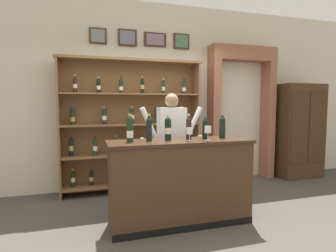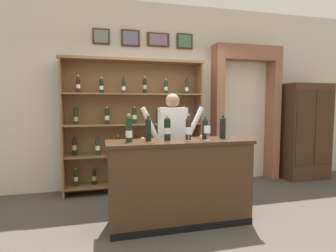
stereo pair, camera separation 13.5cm
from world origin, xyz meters
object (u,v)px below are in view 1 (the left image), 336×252
object	(u,v)px
tasting_counter	(180,182)
wine_glass_center	(208,130)
wine_shelf	(132,123)
side_cabinet	(300,131)
tasting_bottle_rosso	(189,128)
wine_glass_right	(190,132)
tasting_bottle_super_tuscan	(168,128)
tasting_bottle_chianti	(149,128)
tasting_bottle_vin_santo	(130,129)
tasting_bottle_riserva	(222,127)
shopkeeper	(172,138)
tasting_bottle_prosecco	(205,128)

from	to	relation	value
tasting_counter	wine_glass_center	xyz separation A→B (m)	(0.30, -0.13, 0.65)
wine_shelf	side_cabinet	distance (m)	3.37
tasting_bottle_rosso	wine_glass_center	distance (m)	0.25
wine_glass_right	tasting_bottle_super_tuscan	bearing A→B (deg)	145.22
wine_shelf	tasting_bottle_super_tuscan	world-z (taller)	wine_shelf
tasting_bottle_chianti	tasting_bottle_super_tuscan	bearing A→B (deg)	-0.19
side_cabinet	tasting_bottle_vin_santo	xyz separation A→B (m)	(-3.61, -1.30, 0.26)
tasting_bottle_chianti	tasting_bottle_riserva	xyz separation A→B (m)	(0.97, -0.01, -0.01)
tasting_bottle_rosso	wine_glass_right	xyz separation A→B (m)	(-0.04, -0.12, -0.03)
side_cabinet	shopkeeper	distance (m)	3.03
tasting_bottle_riserva	side_cabinet	bearing A→B (deg)	27.91
tasting_bottle_vin_santo	tasting_bottle_prosecco	xyz separation A→B (m)	(0.95, 0.01, -0.02)
tasting_counter	tasting_bottle_rosso	size ratio (longest dim) A/B	5.52
tasting_counter	tasting_bottle_rosso	bearing A→B (deg)	19.12
tasting_bottle_super_tuscan	tasting_bottle_rosso	xyz separation A→B (m)	(0.26, -0.03, 0.00)
shopkeeper	tasting_bottle_riserva	size ratio (longest dim) A/B	5.58
wine_shelf	side_cabinet	xyz separation A→B (m)	(3.36, -0.11, -0.22)
wine_shelf	wine_glass_right	world-z (taller)	wine_shelf
shopkeeper	wine_glass_center	distance (m)	0.76
tasting_counter	wine_glass_right	distance (m)	0.64
tasting_bottle_super_tuscan	tasting_bottle_riserva	bearing A→B (deg)	-0.76
tasting_bottle_super_tuscan	tasting_bottle_prosecco	world-z (taller)	tasting_bottle_super_tuscan
side_cabinet	tasting_bottle_rosso	distance (m)	3.16
tasting_counter	tasting_bottle_super_tuscan	world-z (taller)	tasting_bottle_super_tuscan
side_cabinet	tasting_bottle_chianti	world-z (taller)	side_cabinet
wine_shelf	wine_glass_right	distance (m)	1.59
tasting_counter	tasting_bottle_chianti	bearing A→B (deg)	168.75
tasting_bottle_vin_santo	tasting_bottle_chianti	xyz separation A→B (m)	(0.24, 0.04, -0.00)
tasting_bottle_super_tuscan	wine_glass_center	xyz separation A→B (m)	(0.44, -0.20, -0.02)
wine_shelf	tasting_bottle_super_tuscan	distance (m)	1.39
wine_shelf	tasting_bottle_vin_santo	world-z (taller)	wine_shelf
tasting_bottle_super_tuscan	wine_glass_center	world-z (taller)	tasting_bottle_super_tuscan
side_cabinet	wine_glass_right	bearing A→B (deg)	-154.04
wine_shelf	side_cabinet	size ratio (longest dim) A/B	1.26
wine_glass_center	tasting_counter	bearing A→B (deg)	156.65
tasting_counter	tasting_bottle_chianti	xyz separation A→B (m)	(-0.37, 0.07, 0.67)
tasting_bottle_prosecco	wine_glass_right	distance (m)	0.29
tasting_counter	tasting_bottle_vin_santo	xyz separation A→B (m)	(-0.61, 0.04, 0.67)
tasting_bottle_prosecco	wine_shelf	bearing A→B (deg)	116.81
side_cabinet	wine_glass_center	bearing A→B (deg)	-151.47
shopkeeper	tasting_bottle_prosecco	size ratio (longest dim) A/B	5.62
shopkeeper	tasting_bottle_vin_santo	xyz separation A→B (m)	(-0.68, -0.54, 0.20)
shopkeeper	tasting_bottle_super_tuscan	size ratio (longest dim) A/B	5.37
shopkeeper	tasting_bottle_super_tuscan	bearing A→B (deg)	-112.12
shopkeeper	tasting_bottle_chianti	bearing A→B (deg)	-131.28
tasting_bottle_rosso	tasting_bottle_prosecco	xyz separation A→B (m)	(0.22, 0.00, -0.01)
wine_shelf	tasting_bottle_rosso	size ratio (longest dim) A/B	7.33
shopkeeper	wine_glass_right	bearing A→B (deg)	-88.38
tasting_bottle_vin_santo	wine_glass_right	world-z (taller)	tasting_bottle_vin_santo
wine_shelf	tasting_bottle_riserva	xyz separation A→B (m)	(0.96, -1.38, 0.03)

